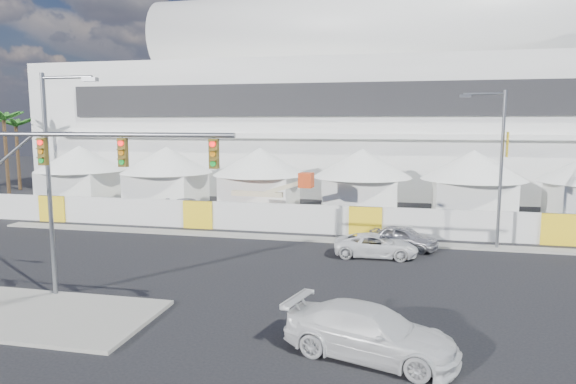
% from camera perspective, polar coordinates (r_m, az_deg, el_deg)
% --- Properties ---
extents(ground, '(160.00, 160.00, 0.00)m').
position_cam_1_polar(ground, '(22.79, -9.71, -11.91)').
color(ground, black).
rests_on(ground, ground).
extents(median_island, '(10.00, 5.00, 0.15)m').
position_cam_1_polar(median_island, '(23.30, -26.77, -12.01)').
color(median_island, gray).
rests_on(median_island, ground).
extents(stadium, '(80.00, 24.80, 21.98)m').
position_cam_1_polar(stadium, '(61.36, 13.08, 9.26)').
color(stadium, silver).
rests_on(stadium, ground).
extents(tent_row, '(53.40, 8.40, 5.40)m').
position_cam_1_polar(tent_row, '(44.73, 2.45, 2.00)').
color(tent_row, white).
rests_on(tent_row, ground).
extents(hoarding_fence, '(70.00, 0.25, 2.00)m').
position_cam_1_polar(hoarding_fence, '(35.03, 8.60, -3.23)').
color(hoarding_fence, silver).
rests_on(hoarding_fence, ground).
extents(palm_cluster, '(10.60, 10.60, 8.55)m').
position_cam_1_polar(palm_cluster, '(64.60, -27.91, 6.20)').
color(palm_cluster, '#47331E').
rests_on(palm_cluster, ground).
extents(sedan_silver, '(2.99, 4.46, 1.41)m').
position_cam_1_polar(sedan_silver, '(31.95, 12.71, -4.95)').
color(sedan_silver, '#ACACB1').
rests_on(sedan_silver, ground).
extents(pickup_curb, '(2.37, 4.80, 1.31)m').
position_cam_1_polar(pickup_curb, '(29.83, 9.74, -5.87)').
color(pickup_curb, silver).
rests_on(pickup_curb, ground).
extents(pickup_near, '(3.76, 6.15, 1.67)m').
position_cam_1_polar(pickup_near, '(17.55, 9.14, -15.12)').
color(pickup_near, silver).
rests_on(pickup_near, ground).
extents(lot_car_c, '(2.80, 4.63, 1.25)m').
position_cam_1_polar(lot_car_c, '(43.90, -10.77, -1.56)').
color(lot_car_c, '#AFAFB4').
rests_on(lot_car_c, ground).
extents(traffic_mast, '(11.15, 0.78, 8.03)m').
position_cam_1_polar(traffic_mast, '(22.29, -27.09, -0.83)').
color(traffic_mast, slate).
rests_on(traffic_mast, median_island).
extents(streetlight_median, '(2.63, 0.26, 9.52)m').
position_cam_1_polar(streetlight_median, '(23.97, -24.64, 2.24)').
color(streetlight_median, gray).
rests_on(streetlight_median, median_island).
extents(streetlight_curb, '(2.81, 0.63, 9.49)m').
position_cam_1_polar(streetlight_curb, '(32.88, 22.28, 3.48)').
color(streetlight_curb, gray).
rests_on(streetlight_curb, ground).
extents(boom_lift, '(7.82, 2.14, 3.93)m').
position_cam_1_polar(boom_lift, '(39.80, -4.18, -1.77)').
color(boom_lift, red).
rests_on(boom_lift, ground).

